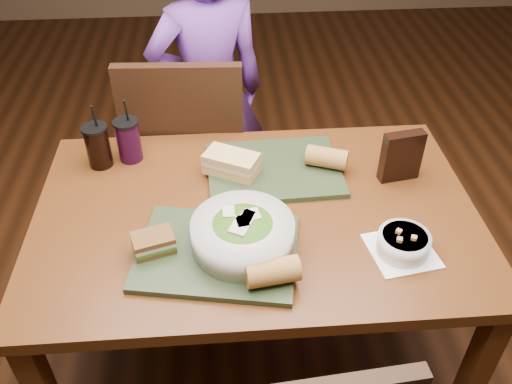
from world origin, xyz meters
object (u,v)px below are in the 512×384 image
cup_berry (129,140)px  tray_far (274,170)px  tray_near (217,253)px  chair_far (187,157)px  chip_bag (401,156)px  cup_cola (98,146)px  soup_bowl (403,243)px  dining_table (256,233)px  baguette_far (327,158)px  diner (209,96)px  sandwich_far (231,163)px  salad_bowl (243,233)px  baguette_near (273,272)px  sandwich_near (153,243)px

cup_berry → tray_far: bearing=-13.3°
tray_near → chair_far: bearing=98.7°
chip_bag → cup_berry: bearing=158.7°
cup_cola → chip_bag: cup_cola is taller
soup_bowl → cup_cola: 0.98m
dining_table → cup_cola: size_ratio=5.84×
tray_near → baguette_far: size_ratio=3.23×
chair_far → tray_near: chair_far is taller
diner → sandwich_far: size_ratio=7.22×
tray_far → sandwich_far: (-0.14, -0.01, 0.04)m
tray_near → salad_bowl: salad_bowl is taller
dining_table → baguette_near: size_ratio=9.69×
chip_bag → baguette_near: bearing=-146.7°
baguette_far → chair_far: bearing=141.1°
tray_far → baguette_far: 0.17m
diner → sandwich_near: 0.99m
cup_berry → chair_far: bearing=58.4°
soup_bowl → cup_cola: size_ratio=0.88×
cup_berry → tray_near: bearing=-59.5°
chair_far → soup_bowl: size_ratio=5.13×
sandwich_far → cup_berry: cup_berry is taller
tray_near → salad_bowl: (0.07, 0.01, 0.06)m
diner → baguette_near: diner is taller
dining_table → baguette_far: size_ratio=10.00×
dining_table → cup_cola: bearing=151.2°
dining_table → chair_far: size_ratio=1.30×
tray_far → baguette_near: (-0.05, -0.48, 0.04)m
sandwich_near → soup_bowl: bearing=-3.4°
salad_bowl → chip_bag: bearing=29.3°
diner → cup_cola: bearing=41.6°
tray_far → sandwich_near: sandwich_near is taller
diner → sandwich_far: (0.07, -0.65, 0.12)m
diner → tray_near: diner is taller
sandwich_near → cup_berry: 0.47m
baguette_near → chip_bag: (0.44, 0.42, 0.03)m
baguette_near → baguette_far: (0.22, 0.47, -0.00)m
chair_far → cup_berry: 0.41m
cup_cola → cup_berry: (0.09, 0.03, 0.00)m
diner → baguette_far: diner is taller
dining_table → sandwich_near: bearing=-150.9°
cup_cola → chip_bag: (0.94, -0.14, 0.01)m
chair_far → sandwich_far: size_ratio=5.32×
diner → tray_far: 0.67m
diner → dining_table: bearing=83.6°
tray_far → soup_bowl: bearing=-51.1°
tray_near → baguette_near: size_ratio=3.13×
sandwich_near → cup_berry: bearing=103.5°
dining_table → baguette_near: (0.02, -0.29, 0.14)m
chair_far → tray_far: 0.52m
dining_table → sandwich_far: (-0.06, 0.17, 0.14)m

